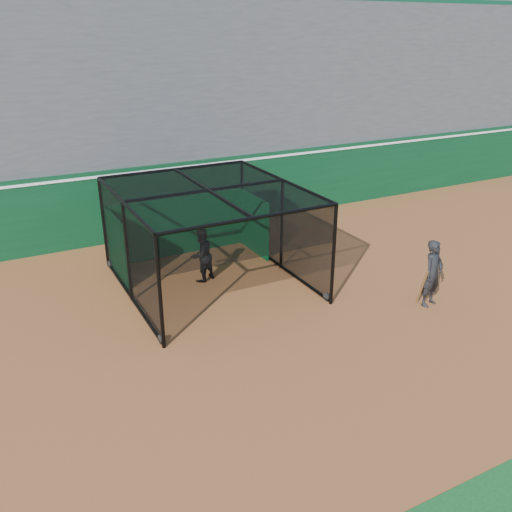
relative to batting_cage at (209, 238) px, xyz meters
name	(u,v)px	position (x,y,z in m)	size (l,w,h in m)	color
ground	(282,343)	(0.17, -3.79, -1.38)	(120.00, 120.00, 0.00)	brown
outfield_wall	(162,198)	(0.17, 4.71, -0.09)	(50.00, 0.50, 2.50)	#0A381C
grandstand	(125,94)	(0.17, 8.48, 3.10)	(50.00, 7.85, 8.95)	#4C4C4F
batting_cage	(209,238)	(0.00, 0.00, 0.00)	(4.73, 5.40, 2.77)	black
batter	(201,255)	(-0.15, 0.28, -0.59)	(0.77, 0.60, 1.58)	black
on_deck_player	(432,273)	(4.61, -3.90, -0.48)	(0.74, 0.58, 1.80)	black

